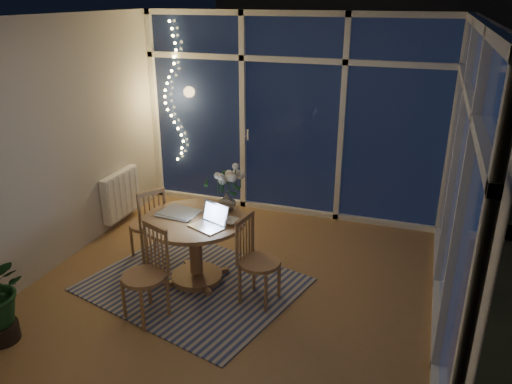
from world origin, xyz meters
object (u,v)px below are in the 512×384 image
Objects in this scene: chair_left at (147,223)px; chair_front at (144,275)px; laptop at (207,216)px; dining_table at (196,250)px; chair_right at (260,261)px; flower_vase at (227,201)px.

chair_left is 0.98× the size of chair_front.
chair_left is 1.07m from laptop.
chair_left is at bearing 160.48° from dining_table.
dining_table is 0.75m from chair_left.
chair_right is 0.98× the size of chair_front.
chair_front reaches higher than chair_left.
chair_right is (0.74, -0.14, 0.09)m from dining_table.
laptop is (-0.53, -0.00, 0.38)m from chair_right.
chair_right is 1.07m from chair_front.
chair_right is at bearing 107.39° from chair_left.
dining_table is at bearing 103.08° from chair_left.
chair_front is 2.82× the size of laptop.
chair_front is (-0.89, -0.59, 0.01)m from chair_right.
chair_right reaches higher than dining_table.
flower_vase reaches higher than dining_table.
chair_front is (-0.16, -0.73, 0.10)m from dining_table.
dining_table is 0.59m from flower_vase.
flower_vase reaches higher than chair_left.
chair_right is 2.77× the size of laptop.
flower_vase is at bearing 91.85° from chair_front.
chair_left is 2.77× the size of laptop.
dining_table is 1.15× the size of chair_front.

